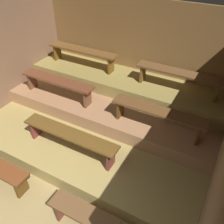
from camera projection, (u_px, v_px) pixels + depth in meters
ground at (92, 147)px, 5.46m from camera, size 5.70×5.11×0.08m
wall_back at (136, 53)px, 6.16m from camera, size 5.70×0.06×2.65m
platform_lower at (102, 128)px, 5.67m from camera, size 4.90×3.36×0.31m
platform_middle at (116, 103)px, 5.96m from camera, size 4.90×2.02×0.31m
platform_upper at (125, 83)px, 6.10m from camera, size 4.90×1.08×0.31m
bench_floor_left at (1, 171)px, 4.46m from camera, size 1.14×0.32×0.45m
bench_floor_right at (84, 216)px, 3.77m from camera, size 1.14×0.32×0.45m
bench_lower_center at (70, 136)px, 4.70m from camera, size 2.01×0.32×0.45m
bench_middle_left at (57, 83)px, 5.69m from camera, size 1.86×0.32×0.45m
bench_middle_right at (158, 114)px, 4.77m from camera, size 1.86×0.32×0.45m
bench_upper_left at (82, 52)px, 6.30m from camera, size 1.90×0.32×0.45m
bench_upper_right at (179, 75)px, 5.35m from camera, size 1.90×0.32×0.45m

